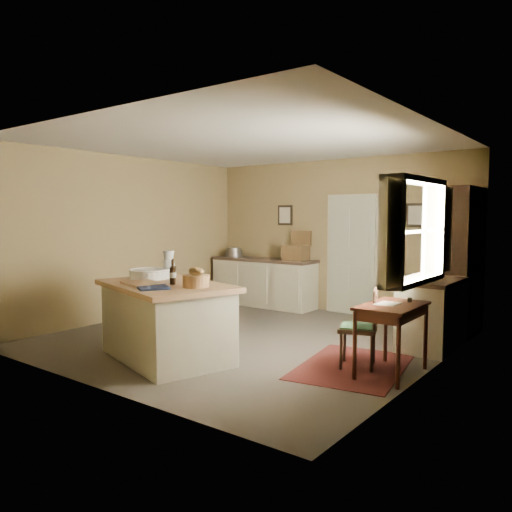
{
  "coord_description": "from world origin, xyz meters",
  "views": [
    {
      "loc": [
        4.21,
        -5.41,
        1.71
      ],
      "look_at": [
        0.04,
        0.12,
        1.15
      ],
      "focal_mm": 35.0,
      "sensor_mm": 36.0,
      "label": 1
    }
  ],
  "objects_px": {
    "work_island": "(166,319)",
    "right_cabinet": "(432,313)",
    "writing_desk": "(392,313)",
    "sideboard": "(264,280)",
    "shelving_unit": "(466,262)",
    "desk_chair": "(358,329)"
  },
  "relations": [
    {
      "from": "work_island",
      "to": "right_cabinet",
      "type": "height_order",
      "value": "work_island"
    },
    {
      "from": "work_island",
      "to": "sideboard",
      "type": "relative_size",
      "value": 0.94
    },
    {
      "from": "writing_desk",
      "to": "right_cabinet",
      "type": "height_order",
      "value": "right_cabinet"
    },
    {
      "from": "work_island",
      "to": "desk_chair",
      "type": "height_order",
      "value": "work_island"
    },
    {
      "from": "desk_chair",
      "to": "work_island",
      "type": "bearing_deg",
      "value": -172.01
    },
    {
      "from": "work_island",
      "to": "shelving_unit",
      "type": "bearing_deg",
      "value": 69.87
    },
    {
      "from": "work_island",
      "to": "right_cabinet",
      "type": "relative_size",
      "value": 1.74
    },
    {
      "from": "shelving_unit",
      "to": "right_cabinet",
      "type": "bearing_deg",
      "value": -99.16
    },
    {
      "from": "writing_desk",
      "to": "right_cabinet",
      "type": "relative_size",
      "value": 0.79
    },
    {
      "from": "writing_desk",
      "to": "desk_chair",
      "type": "xyz_separation_m",
      "value": [
        -0.4,
        0.02,
        -0.23
      ]
    },
    {
      "from": "writing_desk",
      "to": "desk_chair",
      "type": "relative_size",
      "value": 1.02
    },
    {
      "from": "desk_chair",
      "to": "shelving_unit",
      "type": "relative_size",
      "value": 0.42
    },
    {
      "from": "shelving_unit",
      "to": "sideboard",
      "type": "bearing_deg",
      "value": 176.9
    },
    {
      "from": "work_island",
      "to": "writing_desk",
      "type": "bearing_deg",
      "value": 40.43
    },
    {
      "from": "work_island",
      "to": "writing_desk",
      "type": "relative_size",
      "value": 2.21
    },
    {
      "from": "sideboard",
      "to": "right_cabinet",
      "type": "xyz_separation_m",
      "value": [
        3.54,
        -1.16,
        -0.02
      ]
    },
    {
      "from": "right_cabinet",
      "to": "writing_desk",
      "type": "bearing_deg",
      "value": -89.99
    },
    {
      "from": "writing_desk",
      "to": "work_island",
      "type": "bearing_deg",
      "value": -156.48
    },
    {
      "from": "writing_desk",
      "to": "shelving_unit",
      "type": "bearing_deg",
      "value": 86.19
    },
    {
      "from": "writing_desk",
      "to": "shelving_unit",
      "type": "relative_size",
      "value": 0.42
    },
    {
      "from": "desk_chair",
      "to": "right_cabinet",
      "type": "height_order",
      "value": "right_cabinet"
    },
    {
      "from": "right_cabinet",
      "to": "shelving_unit",
      "type": "bearing_deg",
      "value": 80.84
    }
  ]
}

